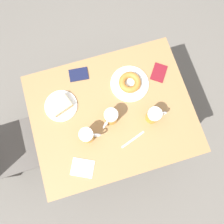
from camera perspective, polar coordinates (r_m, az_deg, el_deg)
ground_plane at (r=2.17m, az=-0.00°, el=-4.74°), size 8.00×8.00×0.00m
table at (r=1.47m, az=-0.00°, el=-0.75°), size 0.83×1.04×0.78m
plate_with_cake at (r=1.44m, az=-13.30°, el=1.72°), size 0.21×0.21×0.05m
plate_with_donut at (r=1.45m, az=4.66°, el=7.59°), size 0.25×0.25×0.05m
beer_mug_left at (r=1.34m, az=-0.33°, el=-1.34°), size 0.10×0.11×0.13m
beer_mug_center at (r=1.36m, az=10.89°, el=-0.90°), size 0.08×0.13×0.13m
beer_mug_right at (r=1.33m, az=-6.41°, el=-6.12°), size 0.08×0.13×0.13m
napkin_folded at (r=1.38m, az=-7.71°, el=-14.26°), size 0.15×0.17×0.00m
fork at (r=1.38m, az=5.47°, el=-7.17°), size 0.07×0.17×0.00m
passport_near_edge at (r=1.52m, az=12.14°, el=10.03°), size 0.15×0.15×0.01m
passport_far_edge at (r=1.50m, az=-8.70°, el=9.68°), size 0.10×0.13×0.01m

